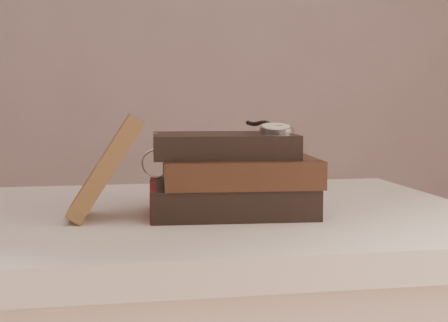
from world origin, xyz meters
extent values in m
cube|color=beige|center=(0.00, 0.35, 0.73)|extent=(1.00, 0.60, 0.04)
cube|color=white|center=(0.00, 0.35, 0.67)|extent=(0.88, 0.49, 0.08)
cube|color=black|center=(0.13, 0.31, 0.77)|extent=(0.24, 0.17, 0.04)
cube|color=beige|center=(0.13, 0.31, 0.77)|extent=(0.23, 0.16, 0.03)
cube|color=gold|center=(0.02, 0.34, 0.77)|extent=(0.01, 0.01, 0.04)
cube|color=maroon|center=(0.02, 0.32, 0.77)|extent=(0.02, 0.14, 0.04)
cube|color=black|center=(0.14, 0.30, 0.81)|extent=(0.22, 0.16, 0.04)
cube|color=beige|center=(0.14, 0.30, 0.81)|extent=(0.21, 0.15, 0.03)
cube|color=gold|center=(0.04, 0.33, 0.81)|extent=(0.01, 0.01, 0.04)
cube|color=black|center=(0.12, 0.32, 0.85)|extent=(0.21, 0.15, 0.03)
cube|color=beige|center=(0.13, 0.32, 0.85)|extent=(0.20, 0.14, 0.03)
cube|color=gold|center=(0.03, 0.35, 0.85)|extent=(0.01, 0.01, 0.03)
cube|color=#46301B|center=(-0.04, 0.30, 0.82)|extent=(0.11, 0.10, 0.14)
cylinder|color=silver|center=(0.19, 0.29, 0.87)|extent=(0.05, 0.05, 0.02)
cylinder|color=white|center=(0.19, 0.29, 0.87)|extent=(0.04, 0.04, 0.01)
torus|color=silver|center=(0.19, 0.29, 0.87)|extent=(0.05, 0.05, 0.01)
cylinder|color=silver|center=(0.19, 0.32, 0.87)|extent=(0.01, 0.01, 0.01)
cube|color=black|center=(0.19, 0.29, 0.87)|extent=(0.00, 0.01, 0.00)
cube|color=black|center=(0.20, 0.29, 0.87)|extent=(0.01, 0.00, 0.00)
sphere|color=black|center=(0.19, 0.32, 0.87)|extent=(0.01, 0.01, 0.01)
sphere|color=black|center=(0.19, 0.33, 0.88)|extent=(0.01, 0.01, 0.01)
sphere|color=black|center=(0.19, 0.34, 0.88)|extent=(0.01, 0.01, 0.01)
sphere|color=black|center=(0.19, 0.36, 0.88)|extent=(0.01, 0.01, 0.01)
sphere|color=black|center=(0.19, 0.37, 0.87)|extent=(0.01, 0.01, 0.01)
sphere|color=black|center=(0.18, 0.38, 0.87)|extent=(0.01, 0.01, 0.01)
sphere|color=black|center=(0.18, 0.39, 0.87)|extent=(0.01, 0.01, 0.01)
sphere|color=black|center=(0.18, 0.40, 0.87)|extent=(0.01, 0.01, 0.01)
sphere|color=black|center=(0.18, 0.41, 0.87)|extent=(0.01, 0.01, 0.01)
torus|color=silver|center=(0.03, 0.39, 0.82)|extent=(0.05, 0.02, 0.05)
torus|color=silver|center=(0.08, 0.38, 0.82)|extent=(0.05, 0.02, 0.05)
cylinder|color=silver|center=(0.06, 0.38, 0.82)|extent=(0.01, 0.00, 0.00)
cylinder|color=silver|center=(0.02, 0.44, 0.81)|extent=(0.01, 0.10, 0.02)
cylinder|color=silver|center=(0.11, 0.43, 0.81)|extent=(0.01, 0.10, 0.02)
camera|label=1|loc=(-0.05, -0.61, 0.92)|focal=53.75mm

